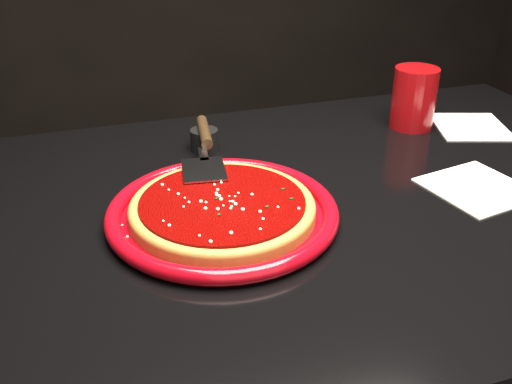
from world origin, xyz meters
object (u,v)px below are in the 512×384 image
plate (223,212)px  ramekin (204,140)px  table (315,371)px  cup (414,98)px  pizza_server (205,147)px

plate → ramekin: 0.25m
table → plate: bearing=-172.5°
plate → cup: (0.45, 0.23, 0.05)m
ramekin → pizza_server: bearing=-101.8°
pizza_server → cup: (0.43, 0.07, 0.02)m
plate → cup: 0.51m
cup → table: bearing=-142.7°
pizza_server → cup: 0.44m
table → ramekin: 0.48m
plate → pizza_server: pizza_server is taller
plate → pizza_server: (0.02, 0.17, 0.03)m
ramekin → cup: bearing=-2.2°
ramekin → plate: bearing=-97.6°
table → pizza_server: bearing=137.6°
cup → plate: bearing=-152.6°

